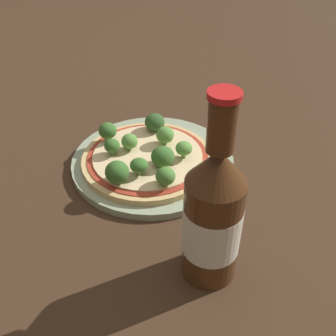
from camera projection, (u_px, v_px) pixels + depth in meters
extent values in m
plane|color=#3D2819|center=(158.00, 156.00, 0.66)|extent=(3.00, 3.00, 0.00)
cylinder|color=#93A384|center=(153.00, 161.00, 0.63)|extent=(0.26, 0.26, 0.01)
cylinder|color=tan|center=(148.00, 159.00, 0.62)|extent=(0.21, 0.21, 0.01)
cylinder|color=#A83823|center=(148.00, 156.00, 0.62)|extent=(0.19, 0.19, 0.00)
cylinder|color=beige|center=(148.00, 156.00, 0.61)|extent=(0.17, 0.17, 0.00)
cylinder|color=#6B8E51|center=(130.00, 147.00, 0.62)|extent=(0.01, 0.01, 0.01)
ellipsoid|color=#568E3D|center=(130.00, 141.00, 0.62)|extent=(0.03, 0.03, 0.02)
cylinder|color=#6B8E51|center=(165.00, 182.00, 0.55)|extent=(0.01, 0.01, 0.01)
ellipsoid|color=#477A33|center=(165.00, 176.00, 0.55)|extent=(0.03, 0.03, 0.03)
cylinder|color=#6B8E51|center=(165.00, 141.00, 0.63)|extent=(0.01, 0.01, 0.01)
ellipsoid|color=#568E3D|center=(165.00, 135.00, 0.63)|extent=(0.03, 0.03, 0.03)
cylinder|color=#6B8E51|center=(113.00, 151.00, 0.61)|extent=(0.01, 0.01, 0.01)
ellipsoid|color=#386628|center=(112.00, 146.00, 0.61)|extent=(0.02, 0.02, 0.02)
cylinder|color=#6B8E51|center=(163.00, 163.00, 0.59)|extent=(0.01, 0.01, 0.01)
ellipsoid|color=#386628|center=(163.00, 156.00, 0.58)|extent=(0.04, 0.04, 0.03)
cylinder|color=#6B8E51|center=(118.00, 179.00, 0.56)|extent=(0.01, 0.01, 0.01)
ellipsoid|color=#386628|center=(117.00, 172.00, 0.55)|extent=(0.03, 0.03, 0.03)
cylinder|color=#6B8E51|center=(155.00, 128.00, 0.67)|extent=(0.01, 0.01, 0.01)
ellipsoid|color=#2D5123|center=(155.00, 122.00, 0.66)|extent=(0.03, 0.03, 0.03)
cylinder|color=#6B8E51|center=(108.00, 137.00, 0.64)|extent=(0.01, 0.01, 0.01)
ellipsoid|color=#386628|center=(108.00, 131.00, 0.63)|extent=(0.03, 0.03, 0.03)
cylinder|color=#6B8E51|center=(183.00, 155.00, 0.60)|extent=(0.01, 0.01, 0.01)
ellipsoid|color=#568E3D|center=(183.00, 149.00, 0.60)|extent=(0.03, 0.03, 0.02)
cylinder|color=#6B8E51|center=(139.00, 171.00, 0.57)|extent=(0.01, 0.01, 0.01)
ellipsoid|color=#386628|center=(139.00, 165.00, 0.57)|extent=(0.03, 0.03, 0.02)
cylinder|color=#472814|center=(212.00, 230.00, 0.43)|extent=(0.06, 0.06, 0.14)
cylinder|color=beige|center=(212.00, 228.00, 0.43)|extent=(0.06, 0.06, 0.06)
cone|color=#472814|center=(218.00, 167.00, 0.38)|extent=(0.06, 0.06, 0.04)
cylinder|color=#472814|center=(222.00, 125.00, 0.35)|extent=(0.03, 0.03, 0.05)
cylinder|color=red|center=(225.00, 95.00, 0.33)|extent=(0.03, 0.03, 0.01)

